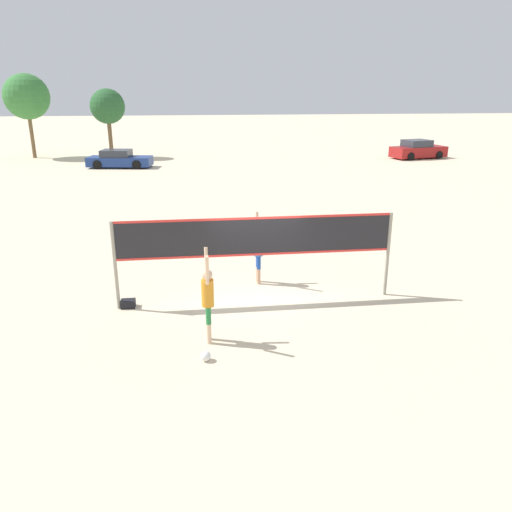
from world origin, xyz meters
name	(u,v)px	position (x,y,z in m)	size (l,w,h in m)	color
ground_plane	(256,301)	(0.00, 0.00, 0.00)	(200.00, 200.00, 0.00)	beige
volleyball_net	(256,241)	(0.00, 0.00, 1.73)	(7.45, 0.09, 2.38)	gray
player_spiker	(208,295)	(-1.37, -2.14, 1.16)	(0.28, 0.71, 2.19)	beige
player_blocker	(258,247)	(0.24, 1.35, 1.11)	(0.28, 0.70, 2.12)	tan
volleyball	(206,356)	(-1.47, -3.01, 0.11)	(0.22, 0.22, 0.22)	white
gear_bag	(128,304)	(-3.44, 0.03, 0.10)	(0.37, 0.29, 0.21)	black
parked_car_near	(119,160)	(-6.88, 25.42, 0.58)	(4.79, 2.35, 1.29)	navy
parked_car_mid	(418,150)	(17.10, 27.46, 0.68)	(4.87, 2.86, 1.52)	maroon
tree_left_cluster	(27,97)	(-14.66, 31.91, 4.89)	(3.62, 3.62, 6.72)	brown
tree_right_cluster	(108,107)	(-8.22, 31.11, 4.11)	(2.81, 2.81, 5.56)	brown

